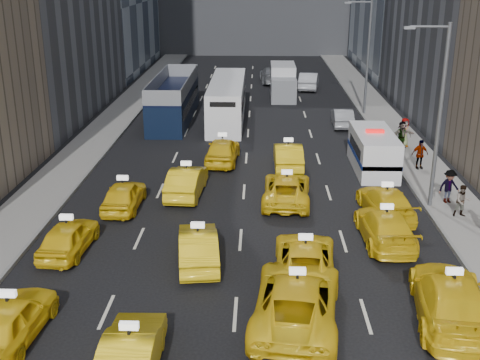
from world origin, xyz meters
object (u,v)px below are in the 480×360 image
(nypd_van, at_px, (373,152))
(box_truck, at_px, (283,82))
(double_decker, at_px, (174,98))
(city_bus, at_px, (227,101))

(nypd_van, height_order, box_truck, box_truck)
(double_decker, bearing_deg, box_truck, 47.56)
(nypd_van, bearing_deg, double_decker, 142.92)
(nypd_van, relative_size, box_truck, 0.91)
(nypd_van, distance_m, city_bus, 15.05)
(city_bus, xyz_separation_m, box_truck, (4.63, 8.86, -0.11))
(nypd_van, xyz_separation_m, city_bus, (-9.19, 11.91, 0.44))
(double_decker, bearing_deg, city_bus, 2.06)
(nypd_van, xyz_separation_m, double_decker, (-13.35, 11.93, 0.58))
(city_bus, relative_size, box_truck, 1.87)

